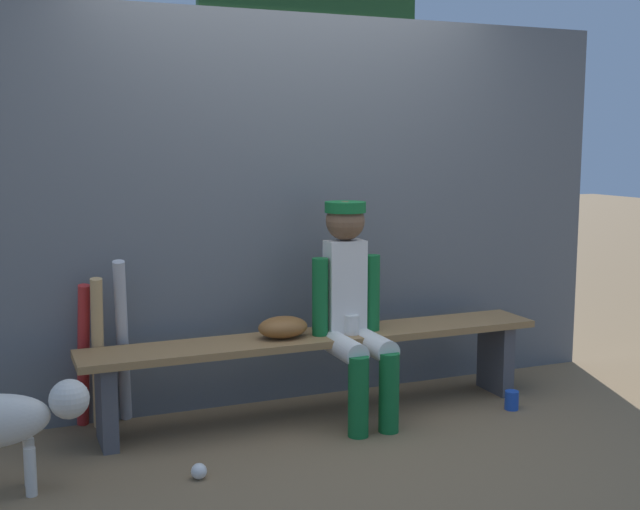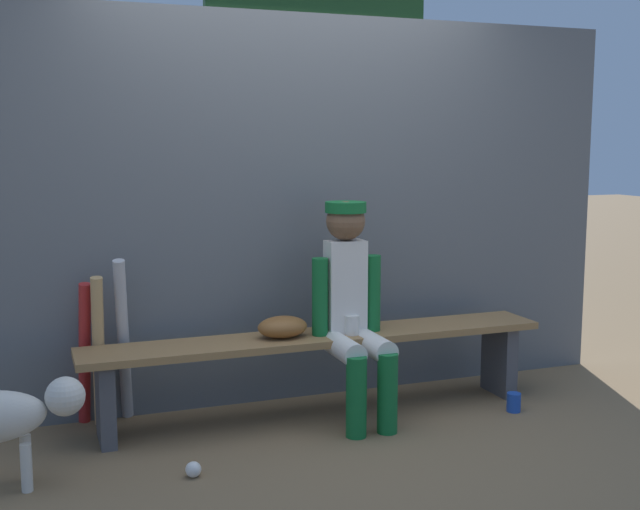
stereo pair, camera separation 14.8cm
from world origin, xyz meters
The scene contains 12 objects.
ground_plane centered at (0.00, 0.00, 0.00)m, with size 30.00×30.00×0.00m, color brown.
chainlink_fence centered at (0.00, 0.37, 1.14)m, with size 4.17×0.03×2.28m, color #595E63.
dugout_bench centered at (0.00, 0.00, 0.37)m, with size 2.66×0.36×0.47m.
player_seated centered at (0.15, -0.11, 0.66)m, with size 0.41×0.55×1.22m.
baseball_glove centered at (-0.22, 0.00, 0.53)m, with size 0.28×0.20×0.12m, color brown.
bat_aluminum_silver centered at (-1.05, 0.26, 0.47)m, with size 0.06×0.06×0.95m, color #B7B7BC.
bat_wood_tan centered at (-1.19, 0.22, 0.42)m, with size 0.06×0.06×0.85m, color tan.
bat_aluminum_red centered at (-1.26, 0.29, 0.40)m, with size 0.06×0.06×0.81m, color #B22323.
baseball centered at (-0.85, -0.59, 0.04)m, with size 0.07×0.07×0.07m, color white.
cup_on_ground centered at (1.07, -0.33, 0.06)m, with size 0.08×0.08×0.11m, color #1E47AD.
cup_on_bench centered at (0.16, -0.07, 0.53)m, with size 0.08×0.08×0.11m, color silver.
scoreboard centered at (0.60, 1.50, 2.34)m, with size 1.94×0.27×3.40m.
Camera 2 is at (-1.53, -4.11, 1.55)m, focal length 44.89 mm.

